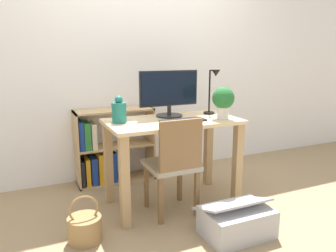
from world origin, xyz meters
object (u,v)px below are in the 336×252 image
object	(u,v)px
vase	(119,111)
storage_box	(236,221)
bookshelf	(102,153)
basket	(85,228)
keyboard	(183,121)
potted_plant	(223,100)
desk_lamp	(213,87)
monitor	(169,91)
chair	(174,163)

from	to	relation	value
vase	storage_box	distance (m)	1.25
bookshelf	basket	distance (m)	1.12
basket	storage_box	xyz separation A→B (m)	(1.04, -0.38, 0.01)
storage_box	keyboard	bearing A→B (deg)	104.66
vase	basket	distance (m)	0.94
potted_plant	basket	size ratio (longest dim) A/B	0.80
desk_lamp	potted_plant	distance (m)	0.23
bookshelf	vase	bearing A→B (deg)	-89.11
keyboard	bookshelf	world-z (taller)	keyboard
basket	bookshelf	bearing A→B (deg)	69.93
bookshelf	potted_plant	bearing A→B (deg)	-45.12
vase	potted_plant	distance (m)	0.89
monitor	chair	bearing A→B (deg)	-108.00
chair	bookshelf	world-z (taller)	chair
basket	storage_box	distance (m)	1.11
monitor	desk_lamp	xyz separation A→B (m)	(0.40, -0.09, 0.03)
monitor	storage_box	size ratio (longest dim) A/B	1.10
potted_plant	chair	world-z (taller)	potted_plant
desk_lamp	monitor	bearing A→B (deg)	166.57
desk_lamp	storage_box	world-z (taller)	desk_lamp
chair	bookshelf	xyz separation A→B (m)	(-0.38, 0.93, -0.13)
monitor	chair	world-z (taller)	monitor
bookshelf	basket	world-z (taller)	bookshelf
keyboard	basket	xyz separation A→B (m)	(-0.89, -0.21, -0.68)
monitor	chair	size ratio (longest dim) A/B	0.67
bookshelf	keyboard	bearing A→B (deg)	-58.12
monitor	storage_box	world-z (taller)	monitor
monitor	bookshelf	xyz separation A→B (m)	(-0.50, 0.57, -0.67)
vase	desk_lamp	distance (m)	0.90
monitor	desk_lamp	distance (m)	0.41
potted_plant	storage_box	distance (m)	1.00
keyboard	chair	distance (m)	0.36
vase	keyboard	bearing A→B (deg)	-18.87
keyboard	potted_plant	size ratio (longest dim) A/B	1.39
monitor	bookshelf	world-z (taller)	monitor
desk_lamp	chair	bearing A→B (deg)	-152.69
bookshelf	storage_box	xyz separation A→B (m)	(0.67, -1.41, -0.21)
monitor	basket	size ratio (longest dim) A/B	1.59
chair	vase	bearing A→B (deg)	147.42
vase	desk_lamp	bearing A→B (deg)	-1.00
potted_plant	chair	size ratio (longest dim) A/B	0.33
potted_plant	chair	xyz separation A→B (m)	(-0.49, -0.06, -0.48)
keyboard	desk_lamp	world-z (taller)	desk_lamp
storage_box	bookshelf	bearing A→B (deg)	115.26
keyboard	vase	xyz separation A→B (m)	(-0.50, 0.17, 0.09)
keyboard	basket	distance (m)	1.14
desk_lamp	chair	distance (m)	0.81
monitor	chair	distance (m)	0.66
keyboard	monitor	bearing A→B (deg)	93.78
keyboard	bookshelf	size ratio (longest dim) A/B	0.48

